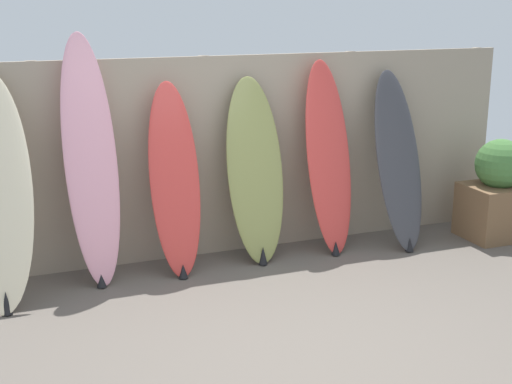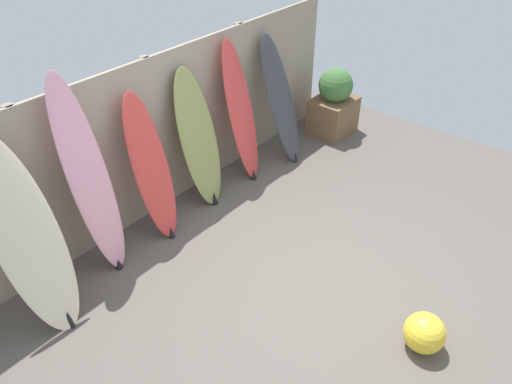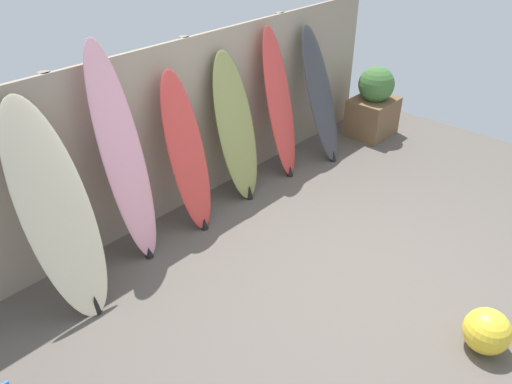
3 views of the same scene
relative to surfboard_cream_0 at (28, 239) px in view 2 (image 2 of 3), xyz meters
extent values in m
plane|color=#5B544C|center=(1.81, -1.56, -0.86)|extent=(7.68, 7.68, 0.00)
cube|color=gray|center=(1.81, 0.44, 0.04)|extent=(6.08, 0.04, 1.80)
cylinder|color=gray|center=(0.37, 0.48, 0.04)|extent=(0.10, 0.10, 1.80)
cylinder|color=gray|center=(1.81, 0.48, 0.04)|extent=(0.10, 0.10, 1.80)
cylinder|color=gray|center=(3.25, 0.48, 0.04)|extent=(0.10, 0.10, 1.80)
cylinder|color=gray|center=(4.69, 0.48, 0.04)|extent=(0.10, 0.10, 1.80)
ellipsoid|color=beige|center=(0.00, 0.01, 0.02)|extent=(0.60, 0.78, 1.76)
cone|color=black|center=(0.00, -0.31, -0.76)|extent=(0.08, 0.08, 0.18)
ellipsoid|color=pink|center=(0.74, 0.14, 0.16)|extent=(0.48, 0.49, 2.04)
cone|color=black|center=(0.74, -0.04, -0.80)|extent=(0.08, 0.08, 0.11)
ellipsoid|color=#D13D38|center=(1.42, 0.10, -0.05)|extent=(0.43, 0.45, 1.63)
cone|color=black|center=(1.42, -0.09, -0.79)|extent=(0.08, 0.08, 0.12)
ellipsoid|color=olive|center=(2.16, 0.15, -0.05)|extent=(0.52, 0.46, 1.63)
cone|color=black|center=(2.16, -0.04, -0.77)|extent=(0.08, 0.08, 0.16)
ellipsoid|color=#D13D38|center=(2.87, 0.14, 0.02)|extent=(0.50, 0.51, 1.76)
cone|color=black|center=(2.87, -0.06, -0.79)|extent=(0.08, 0.08, 0.13)
ellipsoid|color=#38383D|center=(3.55, 0.05, -0.04)|extent=(0.45, 0.64, 1.65)
cone|color=black|center=(3.55, -0.22, -0.79)|extent=(0.08, 0.08, 0.13)
cube|color=brown|center=(4.58, -0.14, -0.60)|extent=(0.64, 0.53, 0.53)
sphere|color=#427238|center=(4.58, -0.14, -0.13)|extent=(0.49, 0.49, 0.49)
sphere|color=yellow|center=(1.80, -2.83, -0.69)|extent=(0.36, 0.36, 0.36)
camera|label=1|loc=(-0.03, -5.53, 1.42)|focal=50.00mm
camera|label=2|loc=(-1.21, -3.47, 2.73)|focal=35.00mm
camera|label=3|loc=(-1.33, -3.32, 2.20)|focal=35.00mm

